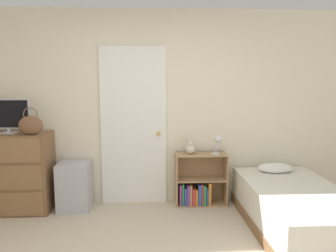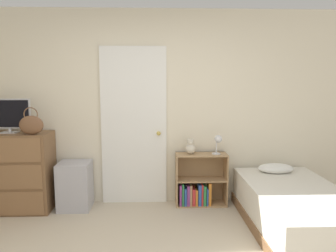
{
  "view_description": "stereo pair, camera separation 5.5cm",
  "coord_description": "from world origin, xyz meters",
  "px_view_note": "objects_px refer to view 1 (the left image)",
  "views": [
    {
      "loc": [
        0.05,
        -2.21,
        1.65
      ],
      "look_at": [
        0.25,
        1.85,
        1.07
      ],
      "focal_mm": 35.0,
      "sensor_mm": 36.0,
      "label": 1
    },
    {
      "loc": [
        0.1,
        -2.21,
        1.65
      ],
      "look_at": [
        0.25,
        1.85,
        1.07
      ],
      "focal_mm": 35.0,
      "sensor_mm": 36.0,
      "label": 2
    }
  ],
  "objects_px": {
    "bookshelf": "(198,186)",
    "bed": "(296,209)",
    "dresser": "(14,173)",
    "storage_bin": "(75,186)",
    "teddy_bear": "(190,147)",
    "handbag": "(31,125)",
    "tv": "(8,115)",
    "desk_lamp": "(218,141)"
  },
  "relations": [
    {
      "from": "bookshelf",
      "to": "teddy_bear",
      "type": "bearing_deg",
      "value": 179.78
    },
    {
      "from": "dresser",
      "to": "handbag",
      "type": "distance_m",
      "value": 0.7
    },
    {
      "from": "desk_lamp",
      "to": "handbag",
      "type": "bearing_deg",
      "value": -175.08
    },
    {
      "from": "dresser",
      "to": "tv",
      "type": "height_order",
      "value": "tv"
    },
    {
      "from": "dresser",
      "to": "storage_bin",
      "type": "height_order",
      "value": "dresser"
    },
    {
      "from": "tv",
      "to": "bed",
      "type": "relative_size",
      "value": 0.29
    },
    {
      "from": "tv",
      "to": "storage_bin",
      "type": "distance_m",
      "value": 1.19
    },
    {
      "from": "handbag",
      "to": "storage_bin",
      "type": "xyz_separation_m",
      "value": [
        0.44,
        0.17,
        -0.81
      ]
    },
    {
      "from": "handbag",
      "to": "dresser",
      "type": "bearing_deg",
      "value": 154.75
    },
    {
      "from": "dresser",
      "to": "desk_lamp",
      "type": "xyz_separation_m",
      "value": [
        2.57,
        0.06,
        0.37
      ]
    },
    {
      "from": "tv",
      "to": "handbag",
      "type": "xyz_separation_m",
      "value": [
        0.32,
        -0.15,
        -0.1
      ]
    },
    {
      "from": "tv",
      "to": "dresser",
      "type": "bearing_deg",
      "value": -17.37
    },
    {
      "from": "storage_bin",
      "to": "teddy_bear",
      "type": "bearing_deg",
      "value": 2.41
    },
    {
      "from": "bookshelf",
      "to": "bed",
      "type": "xyz_separation_m",
      "value": [
        0.98,
        -0.79,
        -0.02
      ]
    },
    {
      "from": "tv",
      "to": "bed",
      "type": "xyz_separation_m",
      "value": [
        3.35,
        -0.7,
        -0.98
      ]
    },
    {
      "from": "tv",
      "to": "storage_bin",
      "type": "xyz_separation_m",
      "value": [
        0.77,
        0.03,
        -0.92
      ]
    },
    {
      "from": "bookshelf",
      "to": "teddy_bear",
      "type": "distance_m",
      "value": 0.53
    },
    {
      "from": "bookshelf",
      "to": "teddy_bear",
      "type": "height_order",
      "value": "teddy_bear"
    },
    {
      "from": "handbag",
      "to": "bed",
      "type": "xyz_separation_m",
      "value": [
        3.03,
        -0.55,
        -0.88
      ]
    },
    {
      "from": "bookshelf",
      "to": "desk_lamp",
      "type": "relative_size",
      "value": 2.71
    },
    {
      "from": "dresser",
      "to": "teddy_bear",
      "type": "xyz_separation_m",
      "value": [
        2.22,
        0.1,
        0.28
      ]
    },
    {
      "from": "dresser",
      "to": "handbag",
      "type": "height_order",
      "value": "handbag"
    },
    {
      "from": "storage_bin",
      "to": "teddy_bear",
      "type": "distance_m",
      "value": 1.57
    },
    {
      "from": "desk_lamp",
      "to": "bed",
      "type": "xyz_separation_m",
      "value": [
        0.74,
        -0.75,
        -0.63
      ]
    },
    {
      "from": "desk_lamp",
      "to": "bookshelf",
      "type": "bearing_deg",
      "value": 170.93
    },
    {
      "from": "teddy_bear",
      "to": "desk_lamp",
      "type": "distance_m",
      "value": 0.36
    },
    {
      "from": "bookshelf",
      "to": "handbag",
      "type": "bearing_deg",
      "value": -173.44
    },
    {
      "from": "tv",
      "to": "bed",
      "type": "distance_m",
      "value": 3.56
    },
    {
      "from": "bookshelf",
      "to": "bed",
      "type": "distance_m",
      "value": 1.26
    },
    {
      "from": "dresser",
      "to": "desk_lamp",
      "type": "relative_size",
      "value": 3.91
    },
    {
      "from": "desk_lamp",
      "to": "bed",
      "type": "distance_m",
      "value": 1.23
    },
    {
      "from": "dresser",
      "to": "storage_bin",
      "type": "distance_m",
      "value": 0.76
    },
    {
      "from": "bookshelf",
      "to": "desk_lamp",
      "type": "distance_m",
      "value": 0.66
    },
    {
      "from": "storage_bin",
      "to": "desk_lamp",
      "type": "bearing_deg",
      "value": 0.74
    },
    {
      "from": "handbag",
      "to": "bookshelf",
      "type": "relative_size",
      "value": 0.48
    },
    {
      "from": "dresser",
      "to": "tv",
      "type": "xyz_separation_m",
      "value": [
        -0.03,
        0.01,
        0.72
      ]
    },
    {
      "from": "storage_bin",
      "to": "teddy_bear",
      "type": "height_order",
      "value": "teddy_bear"
    },
    {
      "from": "handbag",
      "to": "storage_bin",
      "type": "relative_size",
      "value": 0.55
    },
    {
      "from": "bookshelf",
      "to": "desk_lamp",
      "type": "bearing_deg",
      "value": -9.07
    },
    {
      "from": "handbag",
      "to": "bookshelf",
      "type": "distance_m",
      "value": 2.23
    },
    {
      "from": "handbag",
      "to": "bookshelf",
      "type": "bearing_deg",
      "value": 6.56
    },
    {
      "from": "teddy_bear",
      "to": "handbag",
      "type": "bearing_deg",
      "value": -173.05
    }
  ]
}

